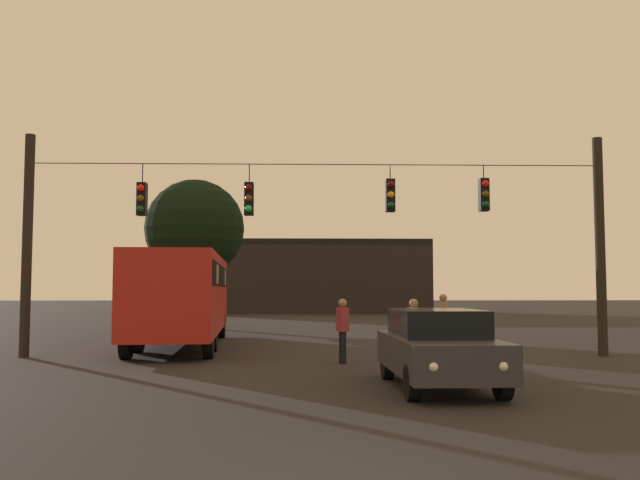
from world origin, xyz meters
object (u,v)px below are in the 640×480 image
city_bus (183,291)px  pedestrian_crossing_right (443,319)px  pedestrian_crossing_center (414,328)px  tree_left_silhouette (195,229)px  car_near_right (438,347)px  pedestrian_crossing_left (343,327)px

city_bus → pedestrian_crossing_right: 8.67m
pedestrian_crossing_center → pedestrian_crossing_right: pedestrian_crossing_right is taller
city_bus → tree_left_silhouette: (-1.39, 11.07, 3.05)m
car_near_right → pedestrian_crossing_left: size_ratio=2.62×
pedestrian_crossing_right → tree_left_silhouette: tree_left_silhouette is taller
city_bus → tree_left_silhouette: tree_left_silhouette is taller
car_near_right → city_bus: bearing=124.0°
car_near_right → tree_left_silhouette: 22.81m
city_bus → pedestrian_crossing_left: size_ratio=6.68×
pedestrian_crossing_right → city_bus: bearing=165.3°
pedestrian_crossing_left → tree_left_silhouette: (-6.44, 16.48, 3.97)m
pedestrian_crossing_left → tree_left_silhouette: bearing=111.3°
pedestrian_crossing_center → pedestrian_crossing_right: (1.52, 3.70, 0.06)m
car_near_right → pedestrian_crossing_right: size_ratio=2.48×
city_bus → pedestrian_crossing_center: 9.06m
pedestrian_crossing_right → pedestrian_crossing_center: bearing=-112.4°
pedestrian_crossing_left → pedestrian_crossing_right: size_ratio=0.94×
pedestrian_crossing_left → pedestrian_crossing_center: (1.78, -0.48, 0.00)m
city_bus → car_near_right: city_bus is taller
pedestrian_crossing_left → car_near_right: bearing=-70.3°
tree_left_silhouette → pedestrian_crossing_left: bearing=-68.7°
city_bus → pedestrian_crossing_center: bearing=-40.8°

